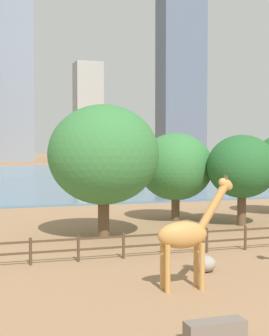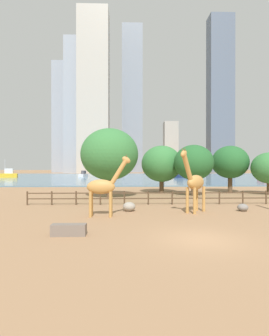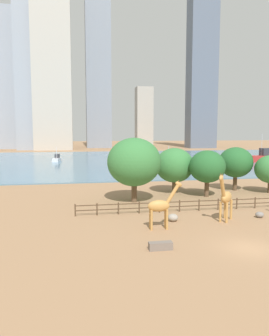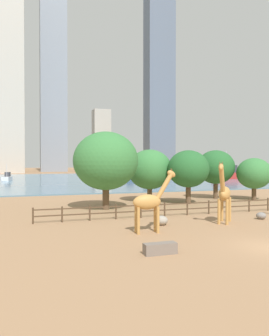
{
  "view_description": "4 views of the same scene",
  "coord_description": "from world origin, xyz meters",
  "px_view_note": "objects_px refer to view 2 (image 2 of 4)",
  "views": [
    {
      "loc": [
        -13.39,
        -12.28,
        5.71
      ],
      "look_at": [
        1.78,
        34.89,
        3.37
      ],
      "focal_mm": 55.0,
      "sensor_mm": 36.0,
      "label": 1
    },
    {
      "loc": [
        -3.66,
        -12.84,
        3.61
      ],
      "look_at": [
        -2.28,
        33.49,
        3.38
      ],
      "focal_mm": 28.0,
      "sensor_mm": 36.0,
      "label": 2
    },
    {
      "loc": [
        -12.83,
        -22.12,
        8.86
      ],
      "look_at": [
        -3.14,
        31.63,
        2.74
      ],
      "focal_mm": 35.0,
      "sensor_mm": 36.0,
      "label": 3
    },
    {
      "loc": [
        -13.46,
        -15.18,
        4.94
      ],
      "look_at": [
        2.16,
        32.08,
        4.03
      ],
      "focal_mm": 35.0,
      "sensor_mm": 36.0,
      "label": 4
    }
  ],
  "objects_px": {
    "tree_right_small": "(162,164)",
    "boat_tug": "(83,175)",
    "feeding_trough": "(69,230)",
    "tree_right_tall": "(269,168)",
    "giraffe_tall": "(104,187)",
    "tree_left_large": "(110,154)",
    "giraffe_companion": "(195,182)",
    "tree_center_broad": "(194,163)",
    "boulder_by_pole": "(243,207)",
    "boat_barge": "(7,175)",
    "tree_left_small": "(230,162)",
    "boat_ferry": "(181,175)",
    "boulder_near_fence": "(129,207)"
  },
  "relations": [
    {
      "from": "tree_right_small",
      "to": "boat_tug",
      "type": "bearing_deg",
      "value": 110.28
    },
    {
      "from": "feeding_trough",
      "to": "tree_right_tall",
      "type": "height_order",
      "value": "tree_right_tall"
    },
    {
      "from": "giraffe_tall",
      "to": "tree_left_large",
      "type": "relative_size",
      "value": 0.56
    },
    {
      "from": "giraffe_companion",
      "to": "tree_center_broad",
      "type": "bearing_deg",
      "value": -152.31
    },
    {
      "from": "boulder_by_pole",
      "to": "tree_center_broad",
      "type": "distance_m",
      "value": 12.0
    },
    {
      "from": "boulder_by_pole",
      "to": "boat_barge",
      "type": "xyz_separation_m",
      "value": [
        -46.84,
        61.78,
        0.88
      ]
    },
    {
      "from": "boat_barge",
      "to": "tree_right_small",
      "type": "bearing_deg",
      "value": 116.91
    },
    {
      "from": "giraffe_companion",
      "to": "boulder_by_pole",
      "type": "distance_m",
      "value": 4.63
    },
    {
      "from": "tree_left_large",
      "to": "tree_center_broad",
      "type": "height_order",
      "value": "tree_left_large"
    },
    {
      "from": "tree_right_small",
      "to": "boat_barge",
      "type": "distance_m",
      "value": 63.2
    },
    {
      "from": "tree_center_broad",
      "to": "tree_left_small",
      "type": "bearing_deg",
      "value": 31.9
    },
    {
      "from": "feeding_trough",
      "to": "tree_left_small",
      "type": "xyz_separation_m",
      "value": [
        17.46,
        22.29,
        3.94
      ]
    },
    {
      "from": "giraffe_tall",
      "to": "boat_barge",
      "type": "relative_size",
      "value": 0.66
    },
    {
      "from": "feeding_trough",
      "to": "tree_center_broad",
      "type": "distance_m",
      "value": 22.04
    },
    {
      "from": "boat_tug",
      "to": "boulder_by_pole",
      "type": "bearing_deg",
      "value": 29.2
    },
    {
      "from": "tree_center_broad",
      "to": "tree_right_tall",
      "type": "xyz_separation_m",
      "value": [
        10.08,
        0.98,
        -0.68
      ]
    },
    {
      "from": "boulder_by_pole",
      "to": "feeding_trough",
      "type": "height_order",
      "value": "same"
    },
    {
      "from": "feeding_trough",
      "to": "boat_ferry",
      "type": "distance_m",
      "value": 70.17
    },
    {
      "from": "tree_left_small",
      "to": "boat_tug",
      "type": "distance_m",
      "value": 59.78
    },
    {
      "from": "tree_left_large",
      "to": "tree_right_small",
      "type": "distance_m",
      "value": 8.54
    },
    {
      "from": "giraffe_tall",
      "to": "boulder_near_fence",
      "type": "relative_size",
      "value": 4.42
    },
    {
      "from": "boulder_near_fence",
      "to": "boulder_by_pole",
      "type": "relative_size",
      "value": 1.18
    },
    {
      "from": "giraffe_companion",
      "to": "boulder_by_pole",
      "type": "relative_size",
      "value": 5.81
    },
    {
      "from": "tree_right_small",
      "to": "boat_barge",
      "type": "bearing_deg",
      "value": 131.96
    },
    {
      "from": "feeding_trough",
      "to": "tree_center_broad",
      "type": "xyz_separation_m",
      "value": [
        11.36,
        18.5,
        3.81
      ]
    },
    {
      "from": "tree_left_small",
      "to": "boat_barge",
      "type": "bearing_deg",
      "value": 138.02
    },
    {
      "from": "tree_center_broad",
      "to": "boat_tug",
      "type": "bearing_deg",
      "value": 112.27
    },
    {
      "from": "tree_center_broad",
      "to": "boat_ferry",
      "type": "distance_m",
      "value": 49.64
    },
    {
      "from": "tree_right_small",
      "to": "boat_ferry",
      "type": "relative_size",
      "value": 1.33
    },
    {
      "from": "boulder_by_pole",
      "to": "boat_barge",
      "type": "relative_size",
      "value": 0.13
    },
    {
      "from": "boulder_near_fence",
      "to": "tree_left_large",
      "type": "distance_m",
      "value": 10.83
    },
    {
      "from": "boulder_near_fence",
      "to": "boat_barge",
      "type": "distance_m",
      "value": 72.11
    },
    {
      "from": "boulder_by_pole",
      "to": "tree_center_broad",
      "type": "height_order",
      "value": "tree_center_broad"
    },
    {
      "from": "boat_tug",
      "to": "feeding_trough",
      "type": "bearing_deg",
      "value": 18.38
    },
    {
      "from": "boulder_by_pole",
      "to": "feeding_trough",
      "type": "distance_m",
      "value": 14.37
    },
    {
      "from": "boulder_near_fence",
      "to": "tree_left_large",
      "type": "xyz_separation_m",
      "value": [
        -2.21,
        9.51,
        4.68
      ]
    },
    {
      "from": "tree_left_large",
      "to": "tree_right_tall",
      "type": "relative_size",
      "value": 1.48
    },
    {
      "from": "tree_center_broad",
      "to": "boulder_near_fence",
      "type": "bearing_deg",
      "value": -126.32
    },
    {
      "from": "tree_right_tall",
      "to": "boat_barge",
      "type": "xyz_separation_m",
      "value": [
        -55.83,
        49.47,
        -2.26
      ]
    },
    {
      "from": "giraffe_companion",
      "to": "boat_tug",
      "type": "xyz_separation_m",
      "value": [
        -19.91,
        67.86,
        -1.46
      ]
    },
    {
      "from": "boulder_near_fence",
      "to": "tree_left_small",
      "type": "relative_size",
      "value": 0.16
    },
    {
      "from": "feeding_trough",
      "to": "tree_right_small",
      "type": "xyz_separation_m",
      "value": [
        7.82,
        22.0,
        3.7
      ]
    },
    {
      "from": "giraffe_companion",
      "to": "boat_ferry",
      "type": "relative_size",
      "value": 1.03
    },
    {
      "from": "tree_right_tall",
      "to": "tree_left_small",
      "type": "distance_m",
      "value": 4.94
    },
    {
      "from": "giraffe_tall",
      "to": "tree_right_small",
      "type": "height_order",
      "value": "tree_right_small"
    },
    {
      "from": "tree_left_large",
      "to": "tree_center_broad",
      "type": "bearing_deg",
      "value": 8.53
    },
    {
      "from": "feeding_trough",
      "to": "boat_ferry",
      "type": "height_order",
      "value": "boat_ferry"
    },
    {
      "from": "boulder_near_fence",
      "to": "boulder_by_pole",
      "type": "height_order",
      "value": "boulder_near_fence"
    },
    {
      "from": "tree_left_large",
      "to": "tree_right_tall",
      "type": "bearing_deg",
      "value": 7.07
    },
    {
      "from": "tree_left_large",
      "to": "tree_center_broad",
      "type": "distance_m",
      "value": 10.5
    }
  ]
}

